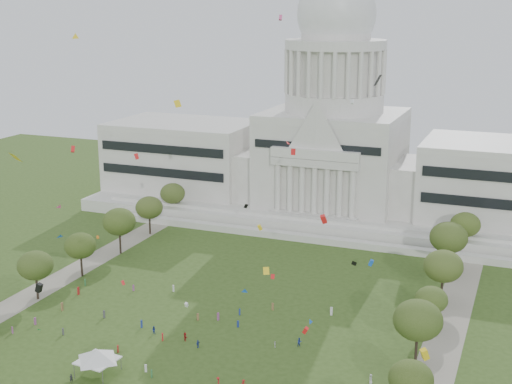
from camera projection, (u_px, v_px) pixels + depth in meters
The scene contains 27 objects.
ground at pixel (171, 366), 138.26m from camera, with size 400.00×400.00×0.00m, color #344D1A.
capitol at pixel (332, 148), 234.81m from camera, with size 160.00×64.50×91.30m.
path_left at pixel (60, 279), 182.34m from camera, with size 8.00×160.00×0.04m, color gray.
path_right at pixel (444, 342), 148.16m from camera, with size 8.00×160.00×0.04m, color gray.
row_tree_r_1 at pixel (411, 379), 118.30m from camera, with size 7.58×7.58×10.78m.
row_tree_l_2 at pixel (35, 265), 167.71m from camera, with size 8.42×8.42×11.97m.
row_tree_r_2 at pixel (418, 320), 135.78m from camera, with size 9.55×9.55×13.58m.
row_tree_l_3 at pixel (80, 246), 182.39m from camera, with size 8.12×8.12×11.55m.
row_tree_r_3 at pixel (431, 300), 151.68m from camera, with size 7.01×7.01×9.98m.
row_tree_l_4 at pixel (119, 222), 198.74m from camera, with size 9.29×9.29×13.21m.
row_tree_r_4 at pixel (443, 266), 164.99m from camera, with size 9.19×9.19×13.06m.
row_tree_l_5 at pixel (149, 208), 216.11m from camera, with size 8.33×8.33×11.85m.
row_tree_r_5 at pixel (449, 238), 183.41m from camera, with size 9.82×9.82×13.96m.
row_tree_l_6 at pixel (173, 193), 233.04m from camera, with size 8.19×8.19×11.64m.
row_tree_r_6 at pixel (465, 225), 199.03m from camera, with size 8.42×8.42×11.97m.
event_tent at pixel (97, 355), 134.15m from camera, with size 10.35×10.35×5.25m.
person_0 at pixel (371, 379), 131.55m from camera, with size 0.92×0.60×1.89m, color silver.
person_2 at pixel (299, 342), 145.91m from camera, with size 0.94×0.58×1.92m, color navy.
person_3 at pixel (218, 381), 130.84m from camera, with size 1.12×0.58×1.74m, color #B21E1E.
person_4 at pixel (198, 344), 145.42m from camera, with size 1.00×0.55×1.71m, color navy.
person_5 at pixel (185, 337), 148.47m from camera, with size 1.71×0.68×1.85m, color #B21E1E.
person_7 at pixel (71, 378), 132.01m from camera, with size 0.62×0.45×1.70m, color #26262B.
person_8 at pixel (154, 330), 151.68m from camera, with size 0.83×0.51×1.70m, color navy.
person_9 at pixel (243, 383), 130.33m from camera, with size 0.99×0.51×1.54m, color #B21E1E.
person_10 at pixel (275, 344), 145.64m from camera, with size 0.78×0.43×1.33m, color silver.
distant_crowd at pixel (148, 319), 157.19m from camera, with size 65.58×39.99×1.95m.
kite_swarm at pixel (228, 226), 138.15m from camera, with size 98.15×102.43×62.42m.
Camera 1 is at (61.48, -110.33, 67.68)m, focal length 50.00 mm.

